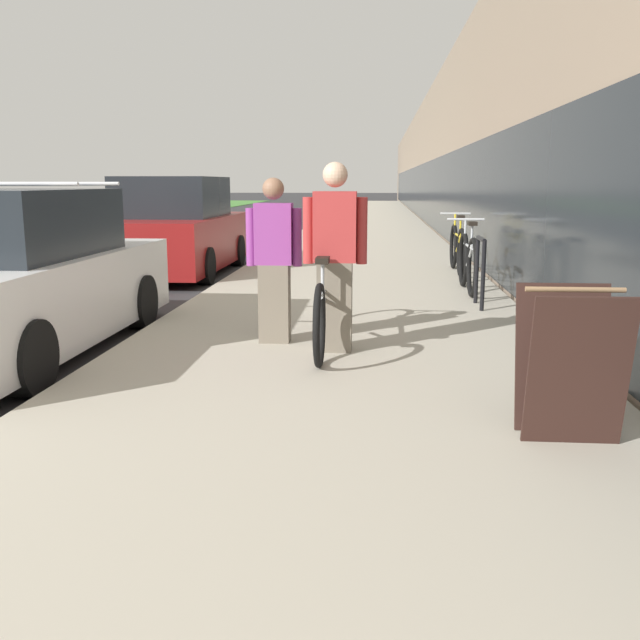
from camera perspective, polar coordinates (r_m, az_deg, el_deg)
name	(u,v)px	position (r m, az deg, el deg)	size (l,w,h in m)	color
sidewalk_slab	(368,228)	(24.66, 3.85, 7.33)	(4.15, 70.00, 0.13)	#B2AA99
storefront_facade	(533,163)	(33.31, 16.69, 11.95)	(10.01, 70.00, 4.92)	gray
lawn_strip	(93,222)	(30.92, -17.69, 7.48)	(4.15, 70.00, 0.03)	#478438
tandem_bicycle	(327,303)	(6.66, 0.59, 1.34)	(0.52, 2.54, 0.87)	black
person_rider	(335,258)	(6.27, 1.20, 4.99)	(0.56, 0.22, 1.66)	#756B5B
person_bystander	(274,261)	(6.65, -3.69, 4.75)	(0.52, 0.20, 1.53)	#756B5B
bike_rack_hoop	(480,265)	(8.79, 12.69, 4.34)	(0.05, 0.60, 0.84)	black
cruiser_bike_nearest	(468,262)	(10.03, 11.74, 4.58)	(0.52, 1.78, 0.99)	black
cruiser_bike_middle	(457,248)	(12.16, 10.92, 5.67)	(0.52, 1.91, 0.97)	black
sandwich_board_sign	(570,363)	(4.40, 19.39, -3.26)	(0.56, 0.56, 0.90)	#331E19
parked_sedan_curbside	(4,281)	(7.30, -23.98, 2.87)	(1.96, 4.34, 1.62)	white
vintage_roadster_curbside	(174,231)	(12.98, -11.58, 7.00)	(1.94, 4.37, 1.71)	maroon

